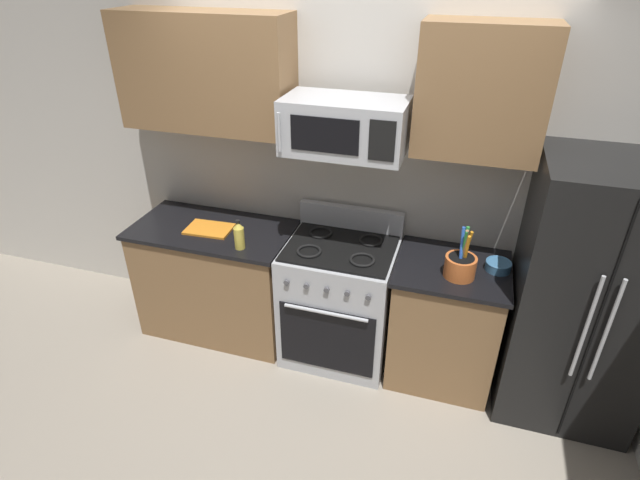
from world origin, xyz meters
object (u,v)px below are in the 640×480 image
(cutting_board, at_px, (209,229))
(bottle_oil, at_px, (239,235))
(refrigerator, at_px, (584,296))
(microwave, at_px, (345,126))
(utensil_crock, at_px, (460,265))
(range_oven, at_px, (339,300))
(prep_bowl, at_px, (498,265))

(cutting_board, bearing_deg, bottle_oil, -26.99)
(cutting_board, bearing_deg, refrigerator, 0.32)
(microwave, height_order, bottle_oil, microwave)
(utensil_crock, xyz_separation_m, bottle_oil, (-1.45, -0.10, 0.02))
(utensil_crock, relative_size, cutting_board, 1.05)
(range_oven, distance_m, prep_bowl, 1.13)
(bottle_oil, relative_size, prep_bowl, 1.32)
(range_oven, xyz_separation_m, cutting_board, (-0.98, -0.03, 0.44))
(utensil_crock, relative_size, prep_bowl, 2.12)
(range_oven, bearing_deg, prep_bowl, 2.45)
(refrigerator, xyz_separation_m, utensil_crock, (-0.75, -0.08, 0.13))
(range_oven, distance_m, microwave, 1.28)
(microwave, distance_m, bottle_oil, 1.02)
(range_oven, distance_m, refrigerator, 1.59)
(microwave, distance_m, utensil_crock, 1.11)
(refrigerator, relative_size, utensil_crock, 4.98)
(cutting_board, bearing_deg, microwave, 3.43)
(range_oven, distance_m, utensil_crock, 0.95)
(microwave, bearing_deg, bottle_oil, -161.20)
(refrigerator, distance_m, bottle_oil, 2.21)
(refrigerator, xyz_separation_m, bottle_oil, (-2.20, -0.18, 0.15))
(bottle_oil, height_order, prep_bowl, bottle_oil)
(refrigerator, height_order, utensil_crock, refrigerator)
(microwave, bearing_deg, refrigerator, -1.67)
(utensil_crock, distance_m, bottle_oil, 1.46)
(refrigerator, height_order, microwave, microwave)
(utensil_crock, bearing_deg, cutting_board, 177.76)
(microwave, bearing_deg, prep_bowl, 0.90)
(range_oven, bearing_deg, refrigerator, -0.64)
(cutting_board, bearing_deg, utensil_crock, -2.24)
(range_oven, bearing_deg, cutting_board, -178.18)
(refrigerator, bearing_deg, range_oven, 179.36)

